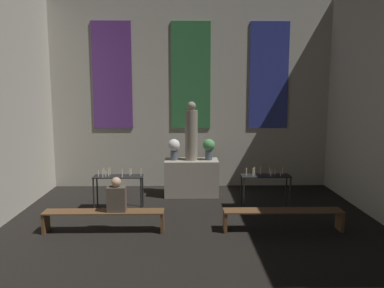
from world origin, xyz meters
TOP-DOWN VIEW (x-y plane):
  - wall_back at (0.00, 11.61)m, footprint 8.15×0.16m
  - altar at (0.00, 10.59)m, footprint 1.42×0.74m
  - statue at (0.00, 10.59)m, footprint 0.32×0.32m
  - flower_vase_left at (-0.46, 10.59)m, footprint 0.32×0.32m
  - flower_vase_right at (0.46, 10.59)m, footprint 0.32×0.32m
  - candle_rack_left at (-1.73, 9.39)m, footprint 1.15×0.40m
  - candle_rack_right at (1.73, 9.39)m, footprint 1.15×0.40m
  - pew_back_left at (-1.77, 7.96)m, footprint 2.36×0.36m
  - pew_back_right at (1.77, 7.96)m, footprint 2.36×0.36m
  - person_seated at (-1.52, 7.96)m, footprint 0.36×0.24m

SIDE VIEW (x-z plane):
  - pew_back_left at x=-1.77m, z-range 0.11..0.53m
  - pew_back_right at x=1.77m, z-range 0.11..0.53m
  - altar at x=0.00m, z-range 0.00..0.95m
  - candle_rack_right at x=1.73m, z-range 0.18..1.18m
  - candle_rack_left at x=-1.73m, z-range 0.18..1.18m
  - person_seated at x=-1.52m, z-range 0.38..1.06m
  - flower_vase_left at x=-0.46m, z-range 1.01..1.57m
  - flower_vase_right at x=0.46m, z-range 1.01..1.57m
  - statue at x=0.00m, z-range 0.90..2.44m
  - wall_back at x=0.00m, z-range 0.03..5.36m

